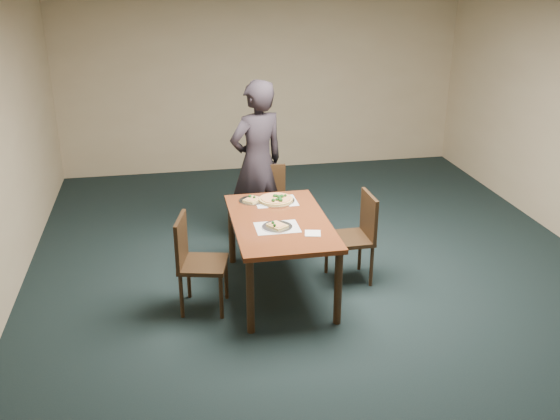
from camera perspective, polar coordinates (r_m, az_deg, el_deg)
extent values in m
plane|color=black|center=(6.21, 4.46, -7.41)|extent=(8.00, 8.00, 0.00)
plane|color=#C4AD88|center=(9.47, -1.64, 12.05)|extent=(6.00, 0.00, 6.00)
cube|color=#582511|center=(5.90, 0.00, -1.10)|extent=(0.90, 1.50, 0.04)
cylinder|color=black|center=(5.40, -2.73, -7.91)|extent=(0.07, 0.07, 0.70)
cylinder|color=black|center=(6.62, -4.43, -2.02)|extent=(0.07, 0.07, 0.70)
cylinder|color=black|center=(5.54, 5.34, -7.14)|extent=(0.07, 0.07, 0.70)
cylinder|color=black|center=(6.74, 2.17, -1.52)|extent=(0.07, 0.07, 0.70)
cube|color=black|center=(6.93, -1.07, 0.05)|extent=(0.45, 0.45, 0.04)
cylinder|color=black|center=(6.85, -2.42, -2.40)|extent=(0.04, 0.04, 0.43)
cylinder|color=black|center=(7.17, -2.62, -1.21)|extent=(0.04, 0.04, 0.43)
cylinder|color=black|center=(6.88, 0.58, -2.26)|extent=(0.04, 0.04, 0.43)
cylinder|color=black|center=(7.20, 0.24, -1.09)|extent=(0.04, 0.04, 0.43)
cube|color=black|center=(7.02, -1.22, 2.45)|extent=(0.42, 0.07, 0.44)
cube|color=black|center=(5.75, -7.03, -4.97)|extent=(0.51, 0.51, 0.04)
cylinder|color=black|center=(5.68, -5.40, -7.95)|extent=(0.04, 0.04, 0.43)
cylinder|color=black|center=(5.74, -8.99, -7.81)|extent=(0.04, 0.04, 0.43)
cylinder|color=black|center=(5.99, -4.94, -6.24)|extent=(0.04, 0.04, 0.43)
cylinder|color=black|center=(6.05, -8.35, -6.12)|extent=(0.04, 0.04, 0.43)
cube|color=black|center=(5.68, -9.03, -2.75)|extent=(0.13, 0.42, 0.44)
cube|color=black|center=(6.25, 6.38, -2.64)|extent=(0.43, 0.43, 0.04)
cylinder|color=black|center=(6.46, 4.28, -4.02)|extent=(0.04, 0.04, 0.43)
cylinder|color=black|center=(6.56, 7.31, -3.72)|extent=(0.04, 0.04, 0.43)
cylinder|color=black|center=(6.15, 5.19, -5.46)|extent=(0.04, 0.04, 0.43)
cylinder|color=black|center=(6.26, 8.36, -5.12)|extent=(0.04, 0.04, 0.43)
cube|color=black|center=(6.21, 8.14, -0.47)|extent=(0.04, 0.42, 0.44)
imported|color=black|center=(6.97, -2.08, 4.35)|extent=(0.80, 0.68, 1.85)
cube|color=white|center=(6.33, -0.37, 0.79)|extent=(0.42, 0.32, 0.00)
cube|color=white|center=(5.72, -0.26, -1.60)|extent=(0.40, 0.30, 0.00)
cylinder|color=silver|center=(6.33, -0.37, 0.85)|extent=(0.38, 0.38, 0.01)
cylinder|color=tan|center=(6.32, -0.37, 0.99)|extent=(0.34, 0.34, 0.02)
cylinder|color=#FFDC85|center=(6.32, -0.37, 1.11)|extent=(0.31, 0.31, 0.01)
sphere|color=#123B13|center=(6.34, -0.35, 1.32)|extent=(0.03, 0.03, 0.03)
sphere|color=#123B13|center=(6.30, -0.08, 1.20)|extent=(0.04, 0.04, 0.04)
sphere|color=#123B13|center=(6.32, -0.10, 1.26)|extent=(0.03, 0.03, 0.03)
sphere|color=#123B13|center=(6.23, 0.02, 0.98)|extent=(0.04, 0.04, 0.04)
sphere|color=#123B13|center=(6.21, -0.62, 0.89)|extent=(0.04, 0.04, 0.04)
sphere|color=#123B13|center=(6.35, 0.49, 1.34)|extent=(0.03, 0.03, 0.03)
sphere|color=#123B13|center=(6.32, 0.16, 1.27)|extent=(0.04, 0.04, 0.04)
sphere|color=#123B13|center=(6.33, -0.50, 1.31)|extent=(0.04, 0.04, 0.04)
sphere|color=#123B13|center=(6.22, 0.07, 0.91)|extent=(0.04, 0.04, 0.04)
sphere|color=#123B13|center=(6.24, -0.29, 0.97)|extent=(0.03, 0.03, 0.03)
cylinder|color=silver|center=(5.72, -0.26, -1.54)|extent=(0.28, 0.28, 0.01)
cube|color=tan|center=(5.72, -0.26, -1.42)|extent=(0.20, 0.21, 0.02)
cube|color=#FFDC85|center=(5.71, -0.26, -1.32)|extent=(0.16, 0.17, 0.01)
sphere|color=#123B13|center=(5.72, -0.65, -1.16)|extent=(0.03, 0.03, 0.03)
sphere|color=#123B13|center=(5.67, -0.50, -1.39)|extent=(0.03, 0.03, 0.03)
cylinder|color=silver|center=(6.34, -2.52, 0.86)|extent=(0.28, 0.28, 0.01)
cube|color=tan|center=(6.34, -2.52, 0.97)|extent=(0.21, 0.21, 0.02)
cube|color=#FFDC85|center=(6.34, -2.52, 1.06)|extent=(0.17, 0.17, 0.01)
sphere|color=#123B13|center=(6.34, -2.37, 1.19)|extent=(0.03, 0.03, 0.03)
sphere|color=#123B13|center=(6.36, -2.76, 1.27)|extent=(0.03, 0.03, 0.03)
cube|color=white|center=(5.60, 3.01, -2.15)|extent=(0.17, 0.17, 0.01)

